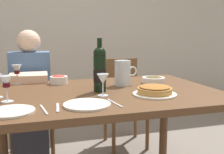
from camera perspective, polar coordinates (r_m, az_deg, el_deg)
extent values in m
cube|color=beige|center=(3.94, -10.73, 13.10)|extent=(8.00, 0.10, 2.80)
cube|color=brown|center=(1.74, -1.94, -3.72)|extent=(1.50, 1.00, 0.04)
cylinder|color=brown|center=(2.21, -22.34, -11.85)|extent=(0.07, 0.07, 0.72)
cylinder|color=brown|center=(2.46, 10.98, -9.15)|extent=(0.07, 0.07, 0.72)
cylinder|color=black|center=(1.71, -2.63, 0.73)|extent=(0.08, 0.08, 0.23)
sphere|color=black|center=(1.70, -2.66, 5.09)|extent=(0.08, 0.08, 0.08)
cylinder|color=black|center=(1.69, -2.67, 6.86)|extent=(0.03, 0.03, 0.08)
cylinder|color=black|center=(1.71, -2.62, 0.35)|extent=(0.08, 0.08, 0.08)
cylinder|color=silver|center=(1.92, 2.26, 0.88)|extent=(0.11, 0.11, 0.18)
cylinder|color=silver|center=(1.92, 2.26, -0.08)|extent=(0.11, 0.11, 0.11)
torus|color=silver|center=(1.94, 4.36, 1.23)|extent=(0.07, 0.01, 0.07)
cylinder|color=white|center=(1.65, 9.06, -3.63)|extent=(0.27, 0.27, 0.01)
cylinder|color=#C18E47|center=(1.64, 9.08, -2.87)|extent=(0.21, 0.21, 0.03)
ellipsoid|color=#9E6028|center=(1.64, 9.10, -2.07)|extent=(0.19, 0.19, 0.02)
cylinder|color=white|center=(2.02, -11.26, -0.65)|extent=(0.13, 0.13, 0.06)
ellipsoid|color=#B2382D|center=(2.02, -11.28, -0.10)|extent=(0.11, 0.11, 0.04)
cylinder|color=white|center=(2.04, 8.84, -0.66)|extent=(0.17, 0.17, 0.04)
ellipsoid|color=brown|center=(2.04, 8.85, -0.24)|extent=(0.14, 0.14, 0.03)
cylinder|color=silver|center=(1.58, -21.37, -4.88)|extent=(0.06, 0.06, 0.00)
cylinder|color=silver|center=(1.57, -21.46, -3.47)|extent=(0.01, 0.01, 0.08)
cone|color=silver|center=(1.56, -21.61, -0.94)|extent=(0.07, 0.07, 0.07)
cylinder|color=#470A14|center=(1.56, -21.57, -1.60)|extent=(0.04, 0.04, 0.02)
cylinder|color=silver|center=(1.61, -1.94, -3.97)|extent=(0.06, 0.06, 0.00)
cylinder|color=silver|center=(1.60, -1.95, -2.75)|extent=(0.01, 0.01, 0.07)
cone|color=silver|center=(1.59, -1.96, -0.46)|extent=(0.07, 0.07, 0.06)
cylinder|color=silver|center=(2.09, -19.47, -1.37)|extent=(0.06, 0.06, 0.00)
cylinder|color=silver|center=(2.09, -19.53, -0.38)|extent=(0.01, 0.01, 0.07)
cone|color=silver|center=(2.08, -19.63, 1.52)|extent=(0.07, 0.07, 0.07)
cylinder|color=#470A14|center=(2.08, -19.60, 0.98)|extent=(0.04, 0.04, 0.02)
cylinder|color=silver|center=(1.36, -20.69, -6.88)|extent=(0.22, 0.22, 0.01)
cylinder|color=silver|center=(1.40, -5.34, -5.87)|extent=(0.25, 0.25, 0.01)
cube|color=silver|center=(1.36, -14.32, -6.74)|extent=(0.03, 0.18, 0.00)
cube|color=silver|center=(1.44, 0.57, -5.57)|extent=(0.04, 0.18, 0.00)
cube|color=silver|center=(1.38, -11.49, -6.39)|extent=(0.03, 0.16, 0.00)
cube|color=brown|center=(2.56, -16.68, -6.26)|extent=(0.42, 0.42, 0.02)
cube|color=brown|center=(2.70, -16.74, -0.91)|extent=(0.36, 0.05, 0.40)
cylinder|color=brown|center=(2.49, -20.58, -12.64)|extent=(0.04, 0.04, 0.45)
cylinder|color=brown|center=(2.47, -12.55, -12.41)|extent=(0.04, 0.04, 0.45)
cylinder|color=brown|center=(2.81, -19.84, -10.08)|extent=(0.04, 0.04, 0.45)
cylinder|color=brown|center=(2.79, -12.78, -9.85)|extent=(0.04, 0.04, 0.45)
cube|color=#4C6B93|center=(2.47, -16.96, -0.67)|extent=(0.35, 0.21, 0.50)
sphere|color=beige|center=(2.43, -17.35, 7.24)|extent=(0.20, 0.20, 0.20)
cube|color=#33333D|center=(2.34, -16.87, -7.51)|extent=(0.32, 0.39, 0.14)
cube|color=#33333D|center=(2.29, -16.70, -15.07)|extent=(0.28, 0.13, 0.40)
cube|color=beige|center=(2.18, -17.36, -0.11)|extent=(0.30, 0.25, 0.06)
cube|color=brown|center=(2.69, 2.92, -5.12)|extent=(0.41, 0.41, 0.02)
cube|color=brown|center=(2.82, 1.81, -0.08)|extent=(0.36, 0.04, 0.40)
cylinder|color=brown|center=(2.56, 0.37, -11.40)|extent=(0.04, 0.04, 0.45)
cylinder|color=brown|center=(2.66, 7.56, -10.64)|extent=(0.04, 0.04, 0.45)
cylinder|color=brown|center=(2.87, -1.44, -9.07)|extent=(0.04, 0.04, 0.45)
cylinder|color=brown|center=(2.96, 5.04, -8.50)|extent=(0.04, 0.04, 0.45)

